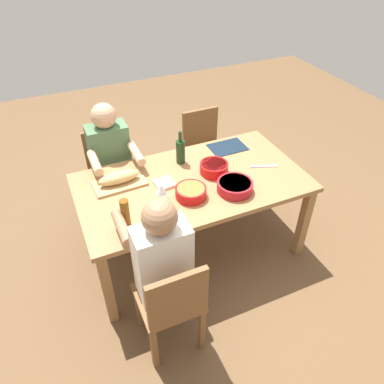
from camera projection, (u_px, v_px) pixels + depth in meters
ground_plane at (192, 246)px, 3.36m from camera, size 8.00×8.00×0.00m
dining_table at (192, 189)px, 2.95m from camera, size 1.79×0.98×0.74m
chair_near_right at (110, 168)px, 3.49m from camera, size 0.40×0.40×0.85m
diner_near_right at (111, 159)px, 3.22m from camera, size 0.41×0.53×1.20m
chair_far_right at (172, 303)px, 2.32m from camera, size 0.40×0.40×0.85m
diner_far_right at (161, 260)px, 2.32m from camera, size 0.41×0.53×1.20m
chair_near_left at (204, 146)px, 3.80m from camera, size 0.40×0.40×0.85m
serving_bowl_fruit at (191, 192)px, 2.72m from camera, size 0.23×0.23×0.08m
serving_bowl_greens at (235, 186)px, 2.77m from camera, size 0.27×0.27×0.08m
serving_bowl_pasta at (214, 167)px, 2.96m from camera, size 0.23×0.23×0.09m
cutting_board at (120, 183)px, 2.86m from camera, size 0.41×0.24×0.02m
bread_loaf at (119, 178)px, 2.82m from camera, size 0.32×0.12×0.09m
wine_bottle at (181, 151)px, 3.04m from camera, size 0.08×0.08×0.29m
beer_bottle at (125, 214)px, 2.43m from camera, size 0.06×0.06×0.22m
wine_glass at (161, 190)px, 2.62m from camera, size 0.08×0.08×0.17m
placemat_near_left at (228, 147)px, 3.29m from camera, size 0.32×0.23×0.01m
carving_knife at (264, 166)px, 3.05m from camera, size 0.22×0.10×0.01m
napkin_stack at (164, 184)px, 2.85m from camera, size 0.15×0.15×0.02m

